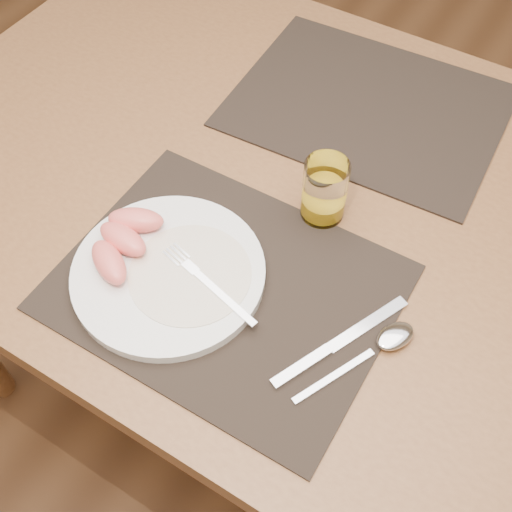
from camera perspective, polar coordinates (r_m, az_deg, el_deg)
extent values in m
plane|color=brown|center=(1.64, 3.07, -11.81)|extent=(5.00, 5.00, 0.00)
cube|color=brown|center=(1.02, 4.87, 5.05)|extent=(1.40, 0.90, 0.04)
cylinder|color=brown|center=(1.75, -8.41, 12.87)|extent=(0.06, 0.06, 0.71)
cube|color=black|center=(0.89, -2.70, -2.78)|extent=(0.45, 0.35, 0.00)
cube|color=black|center=(1.15, 9.90, 12.99)|extent=(0.47, 0.37, 0.00)
cylinder|color=white|center=(0.90, -7.78, -1.50)|extent=(0.27, 0.27, 0.02)
cylinder|color=white|center=(0.88, -5.90, -1.57)|extent=(0.17, 0.17, 0.00)
cube|color=silver|center=(0.86, -2.79, -3.78)|extent=(0.11, 0.04, 0.00)
cube|color=silver|center=(0.89, -5.85, -1.02)|extent=(0.03, 0.02, 0.00)
cube|color=silver|center=(0.90, -7.09, 0.10)|extent=(0.04, 0.03, 0.00)
cube|color=silver|center=(0.87, 9.88, -5.98)|extent=(0.07, 0.13, 0.00)
cube|color=silver|center=(0.83, 4.07, -9.76)|extent=(0.05, 0.09, 0.01)
cube|color=silver|center=(0.83, 6.93, -10.56)|extent=(0.06, 0.12, 0.00)
ellipsoid|color=silver|center=(0.86, 12.26, -6.96)|extent=(0.06, 0.07, 0.01)
cylinder|color=white|center=(0.94, 6.11, 5.84)|extent=(0.07, 0.07, 0.10)
cylinder|color=gold|center=(0.96, 5.95, 4.55)|extent=(0.06, 0.06, 0.03)
ellipsoid|color=#EB6D60|center=(0.89, -12.94, -0.54)|extent=(0.09, 0.07, 0.03)
ellipsoid|color=#EB6D60|center=(0.91, -11.75, 1.49)|extent=(0.08, 0.05, 0.03)
ellipsoid|color=#EB6D60|center=(0.93, -10.63, 3.17)|extent=(0.09, 0.07, 0.03)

